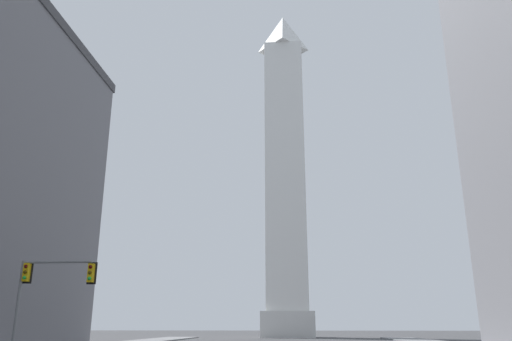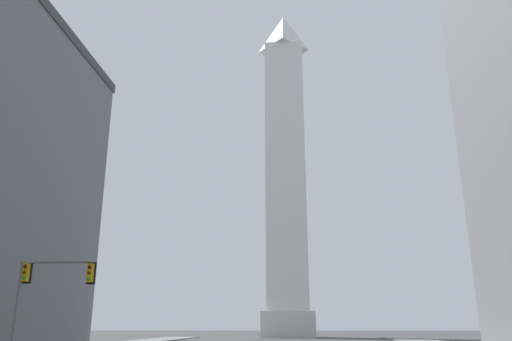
# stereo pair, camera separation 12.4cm
# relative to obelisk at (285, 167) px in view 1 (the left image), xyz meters

# --- Properties ---
(obelisk) EXTENTS (8.93, 8.93, 62.34)m
(obelisk) POSITION_rel_obelisk_xyz_m (0.00, 0.00, 0.00)
(obelisk) COLOR silver
(obelisk) RESTS_ON ground_plane
(traffic_light_mid_left) EXTENTS (4.85, 0.51, 5.76)m
(traffic_light_mid_left) POSITION_rel_obelisk_xyz_m (-13.21, -58.83, -25.72)
(traffic_light_mid_left) COLOR slate
(traffic_light_mid_left) RESTS_ON ground_plane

